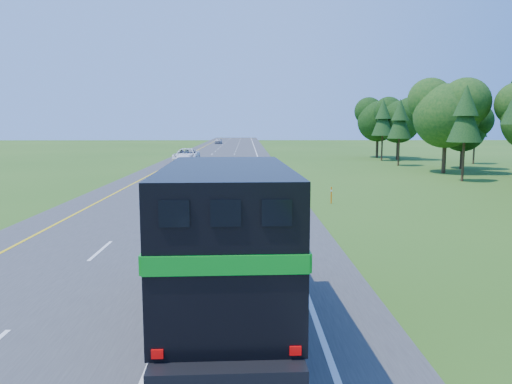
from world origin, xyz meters
The scene contains 6 objects.
road centered at (0.00, 50.00, 0.02)m, with size 15.00×260.00×0.04m, color #38383A.
lane_markings centered at (0.00, 50.00, 0.04)m, with size 11.15×260.00×0.01m.
horse_truck centered at (3.32, 3.94, 2.12)m, with size 3.04×8.88×3.89m.
white_suv centered at (-3.87, 55.99, 0.93)m, with size 2.96×6.43×1.79m, color white.
far_car centered at (-3.34, 119.74, 0.75)m, with size 1.68×4.19×1.43m, color #B2B2B9.
delineator centered at (9.03, 22.54, 0.56)m, with size 0.09×0.05×1.04m.
Camera 1 is at (3.79, -7.81, 4.84)m, focal length 35.00 mm.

